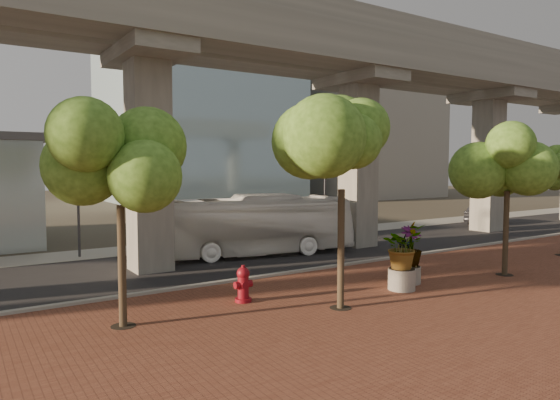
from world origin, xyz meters
TOP-DOWN VIEW (x-y plane):
  - ground at (0.00, 0.00)m, footprint 160.00×160.00m
  - brick_plaza at (0.00, -8.00)m, footprint 70.00×13.00m
  - asphalt_road at (0.00, 2.00)m, footprint 90.00×8.00m
  - curb_strip at (0.00, -2.00)m, footprint 70.00×0.25m
  - far_sidewalk at (0.00, 7.50)m, footprint 90.00×3.00m
  - transit_viaduct at (0.00, 2.00)m, footprint 72.00×5.60m
  - midrise_block at (38.00, 36.00)m, footprint 18.00×16.00m
  - transit_bus at (-0.79, 2.74)m, footprint 11.29×4.68m
  - parked_car at (21.62, 4.59)m, footprint 4.76×2.65m
  - fire_hydrant at (-5.13, -4.73)m, footprint 0.62×0.55m
  - planter_front at (0.50, -6.49)m, footprint 2.20×2.20m
  - planter_right at (1.50, -5.96)m, footprint 2.06×2.06m
  - planter_left at (3.00, -4.44)m, footprint 1.97×1.97m
  - street_tree_far_west at (-9.20, -5.09)m, footprint 3.75×3.75m
  - street_tree_near_west at (-2.90, -7.07)m, footprint 3.84×3.84m
  - street_tree_near_east at (5.92, -7.10)m, footprint 4.03×4.03m
  - streetlamp_west at (-7.95, 6.80)m, footprint 0.36×1.07m
  - streetlamp_east at (7.15, 6.33)m, footprint 0.37×1.07m

SIDE VIEW (x-z plane):
  - ground at x=0.00m, z-range 0.00..0.00m
  - asphalt_road at x=0.00m, z-range 0.00..0.04m
  - brick_plaza at x=0.00m, z-range 0.00..0.06m
  - far_sidewalk at x=0.00m, z-range 0.00..0.06m
  - curb_strip at x=0.00m, z-range 0.00..0.16m
  - fire_hydrant at x=-5.13m, z-range 0.04..1.27m
  - parked_car at x=21.62m, z-range 0.00..1.48m
  - planter_left at x=3.00m, z-range 0.29..2.46m
  - planter_right at x=1.50m, z-range 0.29..2.50m
  - planter_front at x=0.50m, z-range 0.32..2.74m
  - transit_bus at x=-0.79m, z-range 0.00..3.06m
  - streetlamp_west at x=-7.95m, z-range 0.62..7.98m
  - streetlamp_east at x=7.15m, z-range 0.62..8.00m
  - street_tree_far_west at x=-9.20m, z-range 1.45..7.69m
  - street_tree_near_east at x=5.92m, z-range 1.46..7.97m
  - street_tree_near_west at x=-2.90m, z-range 1.62..8.29m
  - transit_viaduct at x=0.00m, z-range 1.09..13.49m
  - midrise_block at x=38.00m, z-range 0.00..24.00m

